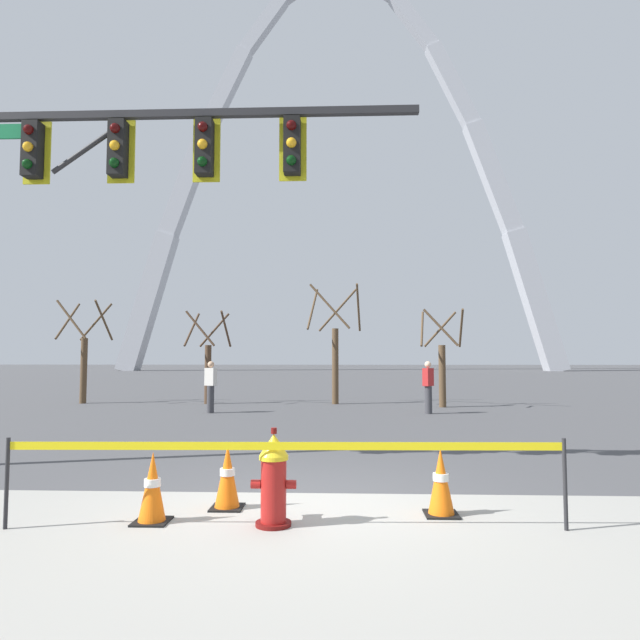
{
  "coord_description": "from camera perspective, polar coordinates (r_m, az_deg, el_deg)",
  "views": [
    {
      "loc": [
        0.36,
        -6.6,
        1.71
      ],
      "look_at": [
        -0.1,
        5.0,
        2.5
      ],
      "focal_mm": 30.84,
      "sensor_mm": 36.0,
      "label": 1
    }
  ],
  "objects": [
    {
      "name": "caution_tape_barrier",
      "position": [
        5.66,
        -3.67,
        -14.86
      ],
      "size": [
        5.59,
        0.21,
        0.91
      ],
      "color": "#232326",
      "rests_on": "ground"
    },
    {
      "name": "traffic_cone_by_hydrant",
      "position": [
        6.19,
        -16.99,
        -16.33
      ],
      "size": [
        0.36,
        0.36,
        0.73
      ],
      "color": "black",
      "rests_on": "ground"
    },
    {
      "name": "traffic_cone_mid_sidewalk",
      "position": [
        6.34,
        12.43,
        -16.13
      ],
      "size": [
        0.36,
        0.36,
        0.73
      ],
      "color": "black",
      "rests_on": "ground"
    },
    {
      "name": "pedestrian_walking_left",
      "position": [
        17.15,
        11.17,
        -6.8
      ],
      "size": [
        0.37,
        0.39,
        1.59
      ],
      "color": "#38383D",
      "rests_on": "ground"
    },
    {
      "name": "traffic_cone_curb_edge",
      "position": [
        6.55,
        -9.58,
        -15.76
      ],
      "size": [
        0.36,
        0.36,
        0.73
      ],
      "color": "black",
      "rests_on": "ground"
    },
    {
      "name": "fire_hydrant",
      "position": [
        5.84,
        -4.82,
        -16.17
      ],
      "size": [
        0.46,
        0.48,
        0.99
      ],
      "color": "#5E0F0D",
      "rests_on": "ground"
    },
    {
      "name": "tree_left_mid",
      "position": [
        20.81,
        -11.55,
        -4.36
      ],
      "size": [
        1.58,
        1.59,
        3.4
      ],
      "color": "#473323",
      "rests_on": "ground"
    },
    {
      "name": "tree_center_right",
      "position": [
        19.48,
        12.54,
        -4.45
      ],
      "size": [
        1.56,
        1.57,
        3.35
      ],
      "color": "brown",
      "rests_on": "ground"
    },
    {
      "name": "pedestrian_standing_center",
      "position": [
        17.4,
        -11.28,
        -6.76
      ],
      "size": [
        0.39,
        0.32,
        1.59
      ],
      "color": "#38383D",
      "rests_on": "ground"
    },
    {
      "name": "monument_arch",
      "position": [
        73.16,
        1.93,
        13.55
      ],
      "size": [
        56.81,
        2.45,
        53.76
      ],
      "color": "#B2B5BC",
      "rests_on": "ground"
    },
    {
      "name": "tree_far_left",
      "position": [
        22.41,
        -23.29,
        -3.62
      ],
      "size": [
        1.76,
        1.77,
        3.81
      ],
      "color": "brown",
      "rests_on": "ground"
    },
    {
      "name": "ground_plane",
      "position": [
        6.83,
        -0.84,
        -18.39
      ],
      "size": [
        240.0,
        240.0,
        0.0
      ],
      "primitive_type": "plane",
      "color": "#474749"
    },
    {
      "name": "tree_center_left",
      "position": [
        20.32,
        1.58,
        -3.25
      ],
      "size": [
        2.01,
        2.02,
        4.36
      ],
      "color": "brown",
      "rests_on": "ground"
    },
    {
      "name": "traffic_signal_gantry",
      "position": [
        9.73,
        -22.65,
        12.48
      ],
      "size": [
        7.82,
        0.44,
        6.0
      ],
      "color": "#232326",
      "rests_on": "ground"
    }
  ]
}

